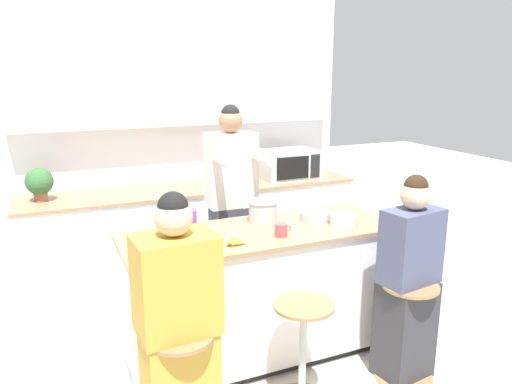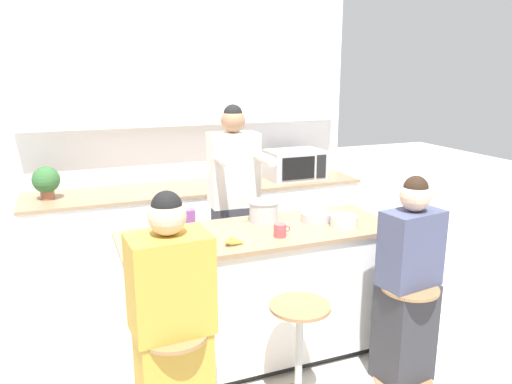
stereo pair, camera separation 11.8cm
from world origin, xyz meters
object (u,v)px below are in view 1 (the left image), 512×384
(kitchen_island, at_px, (260,293))
(juice_carton, at_px, (190,225))
(fruit_bowl, at_px, (315,216))
(coffee_cup_near, at_px, (281,230))
(cooking_pot, at_px, (263,211))
(bar_stool_center, at_px, (303,352))
(person_seated_near, at_px, (408,288))
(bar_stool_rightmost, at_px, (407,329))
(banana_bunch, at_px, (235,242))
(person_cooking, at_px, (232,215))
(coffee_cup_far, at_px, (195,247))
(person_wrapped_blanket, at_px, (178,330))
(potted_plant, at_px, (39,183))
(microwave, at_px, (288,164))

(kitchen_island, bearing_deg, juice_carton, -178.71)
(fruit_bowl, height_order, coffee_cup_near, coffee_cup_near)
(kitchen_island, bearing_deg, cooking_pot, 60.35)
(bar_stool_center, height_order, person_seated_near, person_seated_near)
(bar_stool_rightmost, distance_m, coffee_cup_near, 1.03)
(banana_bunch, bearing_deg, fruit_bowl, 18.89)
(kitchen_island, height_order, person_cooking, person_cooking)
(coffee_cup_far, bearing_deg, cooking_pot, 33.00)
(person_cooking, bearing_deg, cooking_pot, -78.44)
(coffee_cup_far, bearing_deg, person_seated_near, -16.72)
(kitchen_island, distance_m, person_wrapped_blanket, 0.99)
(kitchen_island, bearing_deg, person_wrapped_blanket, -140.46)
(person_wrapped_blanket, height_order, coffee_cup_far, person_wrapped_blanket)
(person_cooking, distance_m, fruit_bowl, 0.71)
(juice_carton, bearing_deg, coffee_cup_near, -15.30)
(bar_stool_rightmost, height_order, person_seated_near, person_seated_near)
(bar_stool_center, relative_size, person_wrapped_blanket, 0.47)
(kitchen_island, relative_size, person_wrapped_blanket, 1.32)
(fruit_bowl, bearing_deg, potted_plant, 140.18)
(coffee_cup_far, relative_size, juice_carton, 0.56)
(microwave, bearing_deg, bar_stool_rightmost, -96.38)
(cooking_pot, distance_m, banana_bunch, 0.53)
(bar_stool_center, xyz_separation_m, cooking_pot, (0.10, 0.79, 0.65))
(bar_stool_rightmost, height_order, person_cooking, person_cooking)
(person_seated_near, xyz_separation_m, cooking_pot, (-0.66, 0.79, 0.38))
(coffee_cup_far, height_order, juice_carton, juice_carton)
(coffee_cup_near, distance_m, potted_plant, 2.21)
(juice_carton, relative_size, potted_plant, 0.76)
(kitchen_island, height_order, cooking_pot, cooking_pot)
(juice_carton, xyz_separation_m, microwave, (1.48, 1.50, 0.01))
(juice_carton, relative_size, microwave, 0.39)
(cooking_pot, xyz_separation_m, potted_plant, (-1.44, 1.36, 0.06))
(person_wrapped_blanket, distance_m, coffee_cup_near, 0.98)
(juice_carton, bearing_deg, bar_stool_center, -50.82)
(bar_stool_center, relative_size, coffee_cup_near, 5.87)
(person_seated_near, height_order, cooking_pot, person_seated_near)
(bar_stool_center, xyz_separation_m, bar_stool_rightmost, (0.75, -0.04, 0.00))
(bar_stool_rightmost, height_order, potted_plant, potted_plant)
(person_cooking, bearing_deg, coffee_cup_far, -121.96)
(fruit_bowl, bearing_deg, cooking_pot, 159.09)
(bar_stool_center, relative_size, microwave, 1.19)
(fruit_bowl, xyz_separation_m, coffee_cup_near, (-0.38, -0.21, 0.01))
(bar_stool_rightmost, xyz_separation_m, person_wrapped_blanket, (-1.49, 0.04, 0.32))
(bar_stool_rightmost, bearing_deg, person_seated_near, 69.81)
(cooking_pot, relative_size, coffee_cup_near, 2.69)
(coffee_cup_far, bearing_deg, bar_stool_center, -36.26)
(kitchen_island, distance_m, coffee_cup_near, 0.53)
(juice_carton, bearing_deg, person_wrapped_blanket, -112.74)
(bar_stool_center, xyz_separation_m, juice_carton, (-0.49, 0.60, 0.68))
(bar_stool_rightmost, xyz_separation_m, juice_carton, (-1.24, 0.64, 0.68))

